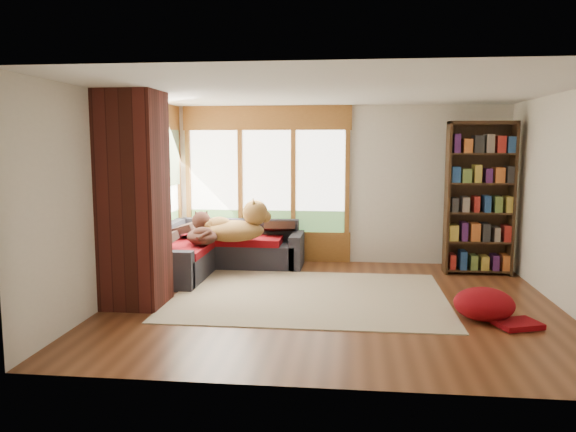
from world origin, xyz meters
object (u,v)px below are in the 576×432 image
(brick_chimney, at_px, (134,200))
(bookshelf, at_px, (479,199))
(area_rug, at_px, (309,296))
(pouf, at_px, (484,303))
(dog_tan, at_px, (238,220))
(dog_brindle, at_px, (202,227))
(sectional_sofa, at_px, (213,250))

(brick_chimney, xyz_separation_m, bookshelf, (4.54, 2.19, -0.14))
(area_rug, height_order, pouf, pouf)
(area_rug, distance_m, pouf, 2.18)
(pouf, relative_size, dog_tan, 0.60)
(area_rug, bearing_deg, dog_brindle, 149.65)
(area_rug, xyz_separation_m, dog_tan, (-1.19, 1.23, 0.81))
(bookshelf, relative_size, dog_brindle, 2.80)
(bookshelf, bearing_deg, area_rug, -147.27)
(area_rug, xyz_separation_m, dog_brindle, (-1.68, 0.99, 0.73))
(brick_chimney, distance_m, dog_tan, 2.11)
(area_rug, relative_size, dog_brindle, 4.26)
(bookshelf, distance_m, dog_brindle, 4.20)
(bookshelf, height_order, dog_tan, bookshelf)
(brick_chimney, distance_m, bookshelf, 5.04)
(brick_chimney, relative_size, dog_brindle, 3.16)
(brick_chimney, xyz_separation_m, sectional_sofa, (0.45, 2.05, -1.00))
(sectional_sofa, bearing_deg, dog_brindle, -91.26)
(bookshelf, bearing_deg, brick_chimney, -154.23)
(bookshelf, relative_size, dog_tan, 2.09)
(brick_chimney, relative_size, pouf, 3.88)
(area_rug, distance_m, bookshelf, 3.13)
(brick_chimney, bearing_deg, dog_tan, 64.00)
(area_rug, height_order, dog_tan, dog_tan)
(area_rug, height_order, dog_brindle, dog_brindle)
(sectional_sofa, relative_size, dog_brindle, 2.67)
(brick_chimney, relative_size, sectional_sofa, 1.18)
(area_rug, xyz_separation_m, pouf, (2.03, -0.76, 0.19))
(pouf, relative_size, dog_brindle, 0.81)
(dog_brindle, bearing_deg, bookshelf, -99.38)
(sectional_sofa, xyz_separation_m, dog_tan, (0.46, -0.20, 0.51))
(brick_chimney, bearing_deg, pouf, -2.02)
(area_rug, xyz_separation_m, bookshelf, (2.45, 1.58, 1.15))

